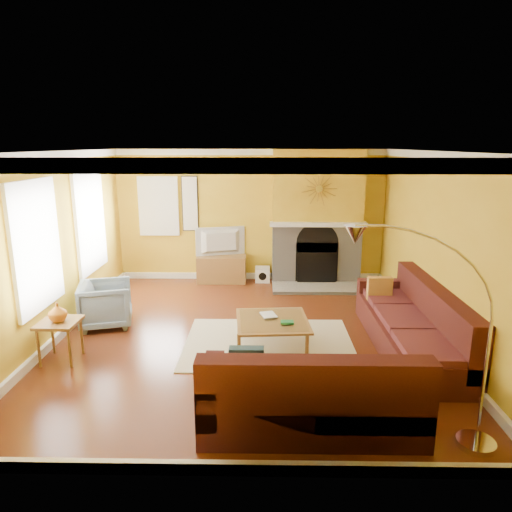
{
  "coord_description": "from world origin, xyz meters",
  "views": [
    {
      "loc": [
        0.27,
        -6.37,
        2.8
      ],
      "look_at": [
        0.16,
        0.4,
        1.13
      ],
      "focal_mm": 32.0,
      "sensor_mm": 36.0,
      "label": 1
    }
  ],
  "objects_px": {
    "sectional_sofa": "(335,330)",
    "media_console": "(222,269)",
    "side_table": "(61,341)",
    "armchair": "(106,304)",
    "coffee_table": "(272,332)",
    "arc_lamp": "(425,343)"
  },
  "relations": [
    {
      "from": "sectional_sofa",
      "to": "media_console",
      "type": "relative_size",
      "value": 3.7
    },
    {
      "from": "sectional_sofa",
      "to": "side_table",
      "type": "bearing_deg",
      "value": 180.0
    },
    {
      "from": "media_console",
      "to": "side_table",
      "type": "distance_m",
      "value": 4.02
    },
    {
      "from": "armchair",
      "to": "coffee_table",
      "type": "bearing_deg",
      "value": -120.35
    },
    {
      "from": "side_table",
      "to": "arc_lamp",
      "type": "relative_size",
      "value": 0.26
    },
    {
      "from": "arc_lamp",
      "to": "sectional_sofa",
      "type": "bearing_deg",
      "value": 107.16
    },
    {
      "from": "coffee_table",
      "to": "side_table",
      "type": "distance_m",
      "value": 2.85
    },
    {
      "from": "sectional_sofa",
      "to": "armchair",
      "type": "height_order",
      "value": "sectional_sofa"
    },
    {
      "from": "sectional_sofa",
      "to": "side_table",
      "type": "relative_size",
      "value": 6.73
    },
    {
      "from": "armchair",
      "to": "side_table",
      "type": "relative_size",
      "value": 1.41
    },
    {
      "from": "coffee_table",
      "to": "arc_lamp",
      "type": "height_order",
      "value": "arc_lamp"
    },
    {
      "from": "media_console",
      "to": "arc_lamp",
      "type": "relative_size",
      "value": 0.47
    },
    {
      "from": "side_table",
      "to": "sectional_sofa",
      "type": "bearing_deg",
      "value": -0.0
    },
    {
      "from": "coffee_table",
      "to": "side_table",
      "type": "bearing_deg",
      "value": -169.88
    },
    {
      "from": "coffee_table",
      "to": "arc_lamp",
      "type": "distance_m",
      "value": 2.71
    },
    {
      "from": "media_console",
      "to": "coffee_table",
      "type": "bearing_deg",
      "value": -72.12
    },
    {
      "from": "sectional_sofa",
      "to": "media_console",
      "type": "height_order",
      "value": "sectional_sofa"
    },
    {
      "from": "armchair",
      "to": "side_table",
      "type": "distance_m",
      "value": 1.22
    },
    {
      "from": "side_table",
      "to": "coffee_table",
      "type": "bearing_deg",
      "value": 10.12
    },
    {
      "from": "media_console",
      "to": "arc_lamp",
      "type": "height_order",
      "value": "arc_lamp"
    },
    {
      "from": "arc_lamp",
      "to": "side_table",
      "type": "bearing_deg",
      "value": 157.6
    },
    {
      "from": "side_table",
      "to": "arc_lamp",
      "type": "distance_m",
      "value": 4.53
    }
  ]
}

